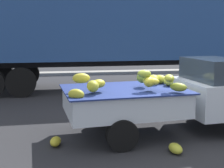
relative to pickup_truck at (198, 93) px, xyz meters
The scene contains 6 objects.
ground 1.42m from the pickup_truck, 165.19° to the right, with size 220.00×220.00×0.00m, color #28282B.
curb_strip 10.45m from the pickup_truck, 95.90° to the left, with size 80.00×0.80×0.16m, color gray.
pickup_truck is the anchor object (origin of this frame).
semi_trailer 6.20m from the pickup_truck, 100.95° to the left, with size 12.06×2.86×3.95m.
fallen_banana_bunch_near_tailgate 3.47m from the pickup_truck, behind, with size 0.36×0.21×0.19m, color gold.
fallen_banana_bunch_by_wheel 1.87m from the pickup_truck, 127.94° to the right, with size 0.38×0.24×0.19m, color gold.
Camera 1 is at (-2.09, -6.38, 2.29)m, focal length 48.98 mm.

